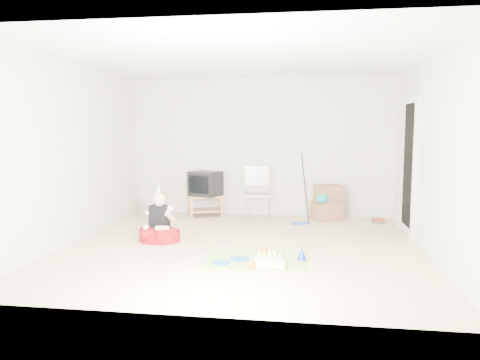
# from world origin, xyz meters

# --- Properties ---
(ground) EXTENTS (5.00, 5.00, 0.00)m
(ground) POSITION_xyz_m (0.00, 0.00, 0.00)
(ground) COLOR beige
(ground) RESTS_ON ground
(doorway_recess) EXTENTS (0.02, 0.90, 2.05)m
(doorway_recess) POSITION_xyz_m (2.48, 1.20, 1.02)
(doorway_recess) COLOR black
(doorway_recess) RESTS_ON ground
(tv_stand) EXTENTS (0.73, 0.59, 0.40)m
(tv_stand) POSITION_xyz_m (-1.00, 2.12, 0.24)
(tv_stand) COLOR #A37449
(tv_stand) RESTS_ON ground
(crt_tv) EXTENTS (0.66, 0.61, 0.46)m
(crt_tv) POSITION_xyz_m (-1.00, 2.12, 0.63)
(crt_tv) COLOR black
(crt_tv) RESTS_ON tv_stand
(folding_chair) EXTENTS (0.52, 0.50, 1.03)m
(folding_chair) POSITION_xyz_m (0.02, 1.70, 0.50)
(folding_chair) COLOR gray
(folding_chair) RESTS_ON ground
(cardboard_boxes) EXTENTS (0.61, 0.58, 0.63)m
(cardboard_boxes) POSITION_xyz_m (1.25, 2.11, 0.30)
(cardboard_boxes) COLOR #936647
(cardboard_boxes) RESTS_ON ground
(floor_mop) EXTENTS (0.32, 0.39, 1.23)m
(floor_mop) POSITION_xyz_m (0.78, 1.64, 0.26)
(floor_mop) COLOR blue
(floor_mop) RESTS_ON ground
(book_pile) EXTENTS (0.21, 0.27, 0.06)m
(book_pile) POSITION_xyz_m (2.16, 2.01, 0.03)
(book_pile) COLOR #226743
(book_pile) RESTS_ON ground
(seated_woman) EXTENTS (0.70, 0.70, 0.88)m
(seated_woman) POSITION_xyz_m (-1.26, 0.12, 0.19)
(seated_woman) COLOR #A30F18
(seated_woman) RESTS_ON ground
(party_mat) EXTENTS (1.30, 0.97, 0.01)m
(party_mat) POSITION_xyz_m (0.26, -0.63, 0.00)
(party_mat) COLOR #EA3180
(party_mat) RESTS_ON ground
(birthday_cake) EXTENTS (0.39, 0.33, 0.16)m
(birthday_cake) POSITION_xyz_m (0.45, -0.95, 0.05)
(birthday_cake) COLOR silver
(birthday_cake) RESTS_ON party_mat
(blue_plate_near) EXTENTS (0.26, 0.26, 0.01)m
(blue_plate_near) POSITION_xyz_m (0.05, -0.68, 0.01)
(blue_plate_near) COLOR blue
(blue_plate_near) RESTS_ON party_mat
(blue_plate_far) EXTENTS (0.25, 0.25, 0.01)m
(blue_plate_far) POSITION_xyz_m (-0.15, -0.89, 0.01)
(blue_plate_far) COLOR blue
(blue_plate_far) RESTS_ON party_mat
(orange_cup_near) EXTENTS (0.09, 0.09, 0.09)m
(orange_cup_near) POSITION_xyz_m (0.33, -0.35, 0.05)
(orange_cup_near) COLOR #F85B1B
(orange_cup_near) RESTS_ON party_mat
(orange_cup_far) EXTENTS (0.10, 0.10, 0.08)m
(orange_cup_far) POSITION_xyz_m (0.26, -1.03, 0.05)
(orange_cup_far) COLOR #F85B1B
(orange_cup_far) RESTS_ON party_mat
(blue_party_hat) EXTENTS (0.15, 0.15, 0.17)m
(blue_party_hat) POSITION_xyz_m (0.84, -0.59, 0.09)
(blue_party_hat) COLOR #172DA3
(blue_party_hat) RESTS_ON party_mat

